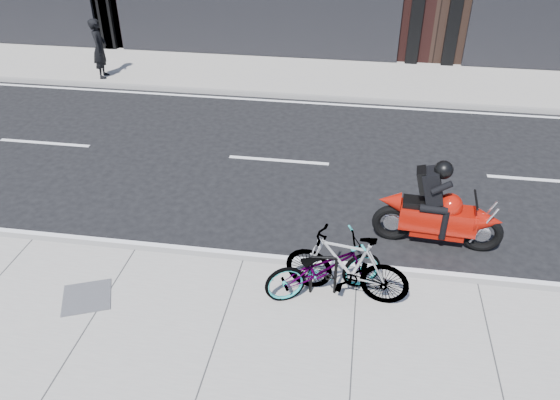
% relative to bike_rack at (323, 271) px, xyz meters
% --- Properties ---
extents(ground, '(120.00, 120.00, 0.00)m').
position_rel_bike_rack_xyz_m(ground, '(-1.46, 2.60, -0.56)').
color(ground, black).
rests_on(ground, ground).
extents(sidewalk_far, '(60.00, 3.50, 0.13)m').
position_rel_bike_rack_xyz_m(sidewalk_far, '(-1.46, 10.35, -0.50)').
color(sidewalk_far, gray).
rests_on(sidewalk_far, ground).
extents(bike_rack, '(0.44, 0.10, 0.74)m').
position_rel_bike_rack_xyz_m(bike_rack, '(0.00, 0.00, 0.00)').
color(bike_rack, black).
rests_on(bike_rack, sidewalk_near).
extents(bicycle_front, '(2.06, 1.43, 1.03)m').
position_rel_bike_rack_xyz_m(bicycle_front, '(0.01, 0.00, 0.08)').
color(bicycle_front, gray).
rests_on(bicycle_front, sidewalk_near).
extents(bicycle_rear, '(2.06, 0.88, 1.20)m').
position_rel_bike_rack_xyz_m(bicycle_rear, '(0.36, 0.00, 0.17)').
color(bicycle_rear, gray).
rests_on(bicycle_rear, sidewalk_near).
extents(motorcycle, '(2.36, 0.64, 1.76)m').
position_rel_bike_rack_xyz_m(motorcycle, '(2.03, 1.79, 0.15)').
color(motorcycle, black).
rests_on(motorcycle, ground).
extents(pedestrian, '(0.57, 0.75, 1.83)m').
position_rel_bike_rack_xyz_m(pedestrian, '(-7.84, 9.10, 0.48)').
color(pedestrian, black).
rests_on(pedestrian, sidewalk_far).
extents(utility_grate, '(0.98, 0.98, 0.02)m').
position_rel_bike_rack_xyz_m(utility_grate, '(-3.75, -0.72, -0.43)').
color(utility_grate, '#414144').
rests_on(utility_grate, sidewalk_near).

